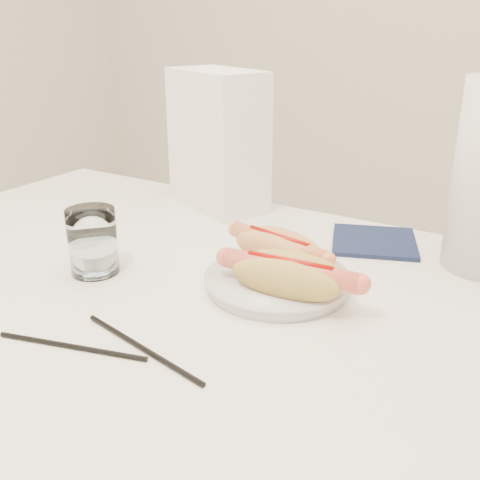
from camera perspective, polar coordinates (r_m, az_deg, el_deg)
The scene contains 9 objects.
table at distance 0.85m, azimuth -6.58°, elevation -7.88°, with size 1.20×0.80×0.75m.
plate at distance 0.80m, azimuth 3.81°, elevation -4.36°, with size 0.20×0.20×0.02m, color silver.
hotdog_left at distance 0.84m, azimuth 3.92°, elevation -0.83°, with size 0.18×0.10×0.05m.
hotdog_right at distance 0.75m, azimuth 5.02°, elevation -3.60°, with size 0.19×0.09×0.05m.
water_glass at distance 0.86m, azimuth -14.70°, elevation -0.13°, with size 0.07×0.07×0.10m, color white.
chopstick_near at distance 0.69m, azimuth -16.69°, elevation -10.28°, with size 0.01×0.01×0.19m, color black.
chopstick_far at distance 0.67m, azimuth -9.87°, elevation -10.72°, with size 0.01×0.01×0.21m, color black.
napkin_box at distance 1.12m, azimuth -2.25°, elevation 10.05°, with size 0.20×0.11×0.27m, color white.
navy_napkin at distance 0.98m, azimuth 13.43°, elevation -0.14°, with size 0.14×0.14×0.01m, color #121B3B.
Camera 1 is at (0.47, -0.58, 1.11)m, focal length 42.10 mm.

